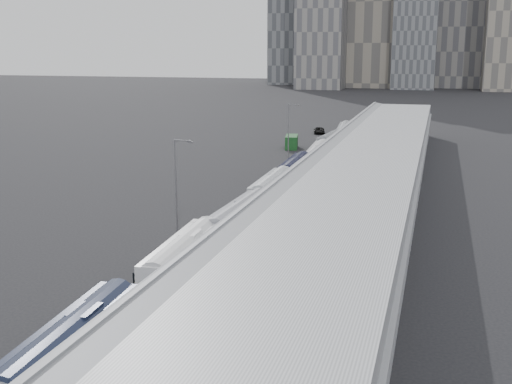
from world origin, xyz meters
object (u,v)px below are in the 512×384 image
at_px(bus_8, 345,135).
at_px(street_lamp_far, 289,127).
at_px(bus_7, 333,145).
at_px(shipping_container, 292,142).
at_px(bus_5, 295,173).
at_px(suv, 319,130).
at_px(bus_1, 72,357).
at_px(bus_2, 184,264).
at_px(bus_4, 272,193).
at_px(bus_3, 240,225).
at_px(bus_6, 319,158).
at_px(street_lamp_near, 177,179).

height_order(bus_8, street_lamp_far, street_lamp_far).
bearing_deg(bus_7, street_lamp_far, -127.96).
height_order(bus_7, shipping_container, bus_7).
height_order(bus_5, suv, bus_5).
bearing_deg(bus_8, suv, 115.57).
xyz_separation_m(bus_1, bus_2, (0.01, 16.70, 0.00)).
height_order(bus_4, bus_7, bus_7).
height_order(bus_3, street_lamp_far, street_lamp_far).
distance_m(bus_3, bus_6, 42.29).
distance_m(bus_1, street_lamp_far, 78.94).
height_order(bus_2, bus_8, bus_2).
height_order(bus_5, bus_7, bus_7).
distance_m(bus_7, bus_8, 15.21).
bearing_deg(bus_5, street_lamp_far, 104.04).
distance_m(bus_2, bus_3, 12.30).
xyz_separation_m(bus_4, shipping_container, (-8.09, 46.34, -0.39)).
xyz_separation_m(bus_3, bus_7, (0.15, 56.73, -0.01)).
bearing_deg(bus_1, shipping_container, 91.30).
bearing_deg(bus_7, suv, 110.81).
xyz_separation_m(street_lamp_near, street_lamp_far, (1.06, 47.33, -0.07)).
xyz_separation_m(bus_3, bus_6, (0.08, 42.29, -0.11)).
bearing_deg(bus_2, bus_7, 85.95).
distance_m(bus_4, shipping_container, 47.04).
bearing_deg(bus_8, street_lamp_far, -111.45).
bearing_deg(bus_4, bus_8, 88.62).
xyz_separation_m(bus_4, bus_5, (-0.26, 14.28, -0.08)).
xyz_separation_m(bus_3, suv, (-7.57, 84.71, -1.01)).
height_order(bus_8, shipping_container, bus_8).
relative_size(bus_8, street_lamp_near, 1.38).
distance_m(bus_5, suv, 55.79).
distance_m(bus_8, street_lamp_near, 70.08).
xyz_separation_m(bus_6, street_lamp_near, (-7.62, -39.93, 3.92)).
distance_m(bus_2, bus_5, 41.59).
height_order(bus_4, bus_8, bus_4).
bearing_deg(bus_6, street_lamp_near, -104.36).
bearing_deg(street_lamp_near, bus_3, -17.43).
relative_size(bus_3, bus_6, 1.06).
bearing_deg(shipping_container, bus_1, -95.25).
distance_m(bus_4, suv, 70.01).
bearing_deg(bus_6, bus_1, -94.41).
xyz_separation_m(bus_8, suv, (-7.59, 12.77, -0.92)).
distance_m(bus_2, bus_4, 27.31).
bearing_deg(street_lamp_near, bus_1, -78.17).
bearing_deg(bus_7, bus_1, -85.37).
distance_m(bus_3, shipping_container, 62.00).
bearing_deg(bus_1, bus_5, 86.31).
height_order(bus_2, bus_7, bus_7).
xyz_separation_m(bus_3, bus_4, (-0.61, 15.05, -0.07)).
bearing_deg(bus_3, street_lamp_far, 99.22).
bearing_deg(bus_3, suv, 96.89).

